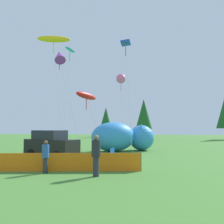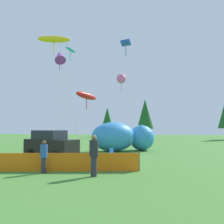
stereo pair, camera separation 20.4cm
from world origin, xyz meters
name	(u,v)px [view 1 (the left image)]	position (x,y,z in m)	size (l,w,h in m)	color
ground_plane	(78,160)	(0.00, 0.00, 0.00)	(120.00, 120.00, 0.00)	#477F33
parked_car	(51,144)	(-2.32, 0.84, 0.99)	(4.38, 3.00, 2.01)	black
folding_chair	(114,154)	(2.62, -0.78, 0.51)	(0.70, 0.70, 0.91)	#1959A5
inflatable_cat	(122,138)	(2.11, 6.85, 1.25)	(6.21, 4.86, 2.70)	#338CD8
safety_fence	(56,162)	(0.19, -4.38, 0.46)	(8.57, 1.66, 1.01)	orange
spectator_in_white_shirt	(96,154)	(2.50, -5.30, 1.03)	(0.41, 0.41, 1.88)	#2D2D38
spectator_in_blue_shirt	(45,155)	(-0.12, -4.91, 0.86)	(0.35, 0.35, 1.58)	#2D2D38
kite_pink_octopus	(121,79)	(1.80, 8.66, 7.20)	(0.99, 2.10, 7.72)	silver
kite_purple_delta	(60,56)	(-3.36, 4.88, 8.74)	(2.76, 1.88, 9.57)	silver
kite_blue_box	(126,45)	(2.50, 6.94, 10.11)	(1.23, 2.13, 10.57)	silver
kite_teal_diamond	(70,52)	(-4.09, 9.64, 10.61)	(1.18, 2.62, 11.27)	silver
kite_yellow_hero	(54,39)	(-3.74, 4.38, 10.15)	(3.09, 1.14, 10.56)	silver
kite_red_lizard	(86,96)	(-1.11, 5.96, 5.16)	(2.58, 2.89, 5.64)	silver
horizon_tree_mid	(144,114)	(3.03, 34.46, 4.88)	(3.33, 3.33, 7.95)	brown
horizon_tree_northeast	(106,119)	(-5.73, 39.16, 4.16)	(2.84, 2.84, 6.78)	brown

